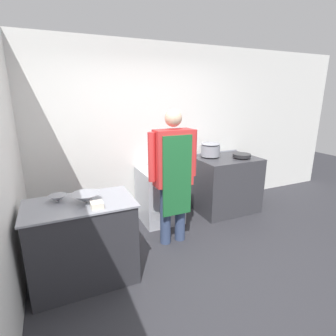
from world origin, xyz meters
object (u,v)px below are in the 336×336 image
object	(u,v)px
fridge_unit	(160,195)
person_cook	(173,170)
stove	(225,184)
mixing_bowl	(86,198)
plastic_tub	(97,205)
saute_pan	(242,155)
stock_pot	(210,149)

from	to	relation	value
fridge_unit	person_cook	size ratio (longest dim) A/B	0.47
person_cook	stove	bearing A→B (deg)	25.20
stove	fridge_unit	world-z (taller)	stove
person_cook	mixing_bowl	distance (m)	1.17
plastic_tub	saute_pan	bearing A→B (deg)	20.96
person_cook	saute_pan	distance (m)	1.52
person_cook	stock_pot	distance (m)	1.26
stove	person_cook	world-z (taller)	person_cook
fridge_unit	stock_pot	distance (m)	1.14
fridge_unit	stock_pot	bearing A→B (deg)	3.14
stove	mixing_bowl	size ratio (longest dim) A/B	3.70
plastic_tub	stock_pot	world-z (taller)	stock_pot
fridge_unit	stove	bearing A→B (deg)	-4.37
person_cook	stock_pot	xyz separation A→B (m)	(1.03, 0.73, 0.05)
stove	mixing_bowl	distance (m)	2.58
saute_pan	fridge_unit	bearing A→B (deg)	170.56
stock_pot	stove	bearing A→B (deg)	-31.80
person_cook	stock_pot	bearing A→B (deg)	35.45
stove	stock_pot	size ratio (longest dim) A/B	3.20
mixing_bowl	stock_pot	bearing A→B (deg)	26.14
mixing_bowl	plastic_tub	world-z (taller)	mixing_bowl
fridge_unit	plastic_tub	xyz separation A→B (m)	(-1.12, -1.18, 0.50)
mixing_bowl	saute_pan	world-z (taller)	saute_pan
stove	mixing_bowl	bearing A→B (deg)	-158.97
stove	stock_pot	world-z (taller)	stock_pot
mixing_bowl	plastic_tub	bearing A→B (deg)	-66.38
stove	person_cook	bearing A→B (deg)	-154.80
mixing_bowl	saute_pan	distance (m)	2.68
stove	plastic_tub	world-z (taller)	plastic_tub
person_cook	mixing_bowl	bearing A→B (deg)	-163.94
stock_pot	saute_pan	world-z (taller)	stock_pot
mixing_bowl	stock_pot	xyz separation A→B (m)	(2.14, 1.05, 0.12)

